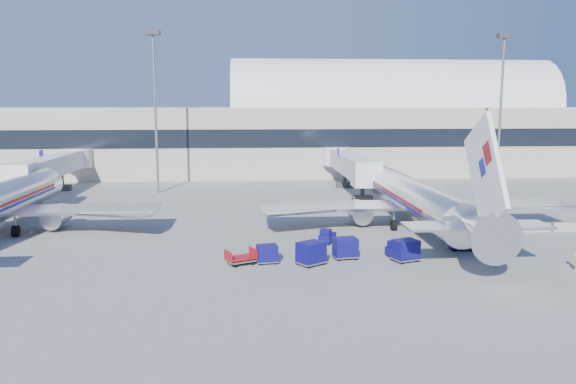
{
  "coord_description": "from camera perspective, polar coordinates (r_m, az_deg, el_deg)",
  "views": [
    {
      "loc": [
        -7.23,
        -50.67,
        12.54
      ],
      "look_at": [
        -3.07,
        6.0,
        3.65
      ],
      "focal_mm": 35.0,
      "sensor_mm": 36.0,
      "label": 1
    }
  ],
  "objects": [
    {
      "name": "cart_solo_near",
      "position": [
        46.39,
        11.85,
        -5.78
      ],
      "size": [
        2.43,
        2.16,
        1.77
      ],
      "rotation": [
        0.0,
        0.0,
        0.37
      ],
      "color": "#0C0A52",
      "rests_on": "ground"
    },
    {
      "name": "barrier_mid",
      "position": [
        61.11,
        23.78,
        -3.29
      ],
      "size": [
        3.0,
        0.55,
        0.9
      ],
      "primitive_type": "cube",
      "color": "#9E9E96",
      "rests_on": "ground"
    },
    {
      "name": "cart_open_red",
      "position": [
        44.85,
        -4.8,
        -6.81
      ],
      "size": [
        2.69,
        2.36,
        0.6
      ],
      "rotation": [
        0.0,
        0.0,
        0.42
      ],
      "color": "slate",
      "rests_on": "ground"
    },
    {
      "name": "tug_lead",
      "position": [
        47.85,
        11.04,
        -5.73
      ],
      "size": [
        2.15,
        1.33,
        1.31
      ],
      "rotation": [
        0.0,
        0.0,
        0.17
      ],
      "color": "#0C0A52",
      "rests_on": "ground"
    },
    {
      "name": "ground",
      "position": [
        52.7,
        3.83,
        -4.9
      ],
      "size": [
        260.0,
        260.0,
        0.0
      ],
      "primitive_type": "plane",
      "color": "gray",
      "rests_on": "ground"
    },
    {
      "name": "cart_solo_far",
      "position": [
        50.84,
        20.76,
        -4.93
      ],
      "size": [
        2.38,
        2.18,
        1.7
      ],
      "rotation": [
        0.0,
        0.0,
        -0.47
      ],
      "color": "#0C0A52",
      "rests_on": "ground"
    },
    {
      "name": "tug_right",
      "position": [
        51.22,
        17.24,
        -4.89
      ],
      "size": [
        2.5,
        1.55,
        1.52
      ],
      "rotation": [
        0.0,
        0.0,
        -0.17
      ],
      "color": "#0C0A52",
      "rests_on": "ground"
    },
    {
      "name": "barrier_near",
      "position": [
        59.64,
        20.97,
        -3.41
      ],
      "size": [
        3.0,
        0.55,
        0.9
      ],
      "primitive_type": "cube",
      "color": "#9E9E96",
      "rests_on": "ground"
    },
    {
      "name": "cart_train_c",
      "position": [
        44.95,
        -2.13,
        -6.27
      ],
      "size": [
        1.85,
        1.51,
        1.48
      ],
      "rotation": [
        0.0,
        0.0,
        0.14
      ],
      "color": "#0C0A52",
      "rests_on": "ground"
    },
    {
      "name": "mast_east",
      "position": [
        88.88,
        20.89,
        9.77
      ],
      "size": [
        2.0,
        1.2,
        22.6
      ],
      "color": "slate",
      "rests_on": "ground"
    },
    {
      "name": "terminal",
      "position": [
        106.94,
        -7.65,
        6.12
      ],
      "size": [
        170.0,
        28.15,
        21.0
      ],
      "color": "#B2AA9E",
      "rests_on": "ground"
    },
    {
      "name": "mast_west",
      "position": [
        81.71,
        -13.4,
        10.23
      ],
      "size": [
        2.0,
        1.2,
        22.6
      ],
      "color": "slate",
      "rests_on": "ground"
    },
    {
      "name": "airliner_main",
      "position": [
        58.6,
        12.97,
        -0.78
      ],
      "size": [
        32.0,
        37.26,
        12.07
      ],
      "color": "silver",
      "rests_on": "ground"
    },
    {
      "name": "cart_train_b",
      "position": [
        44.44,
        2.35,
        -6.19
      ],
      "size": [
        2.63,
        2.5,
        1.84
      ],
      "rotation": [
        0.0,
        0.0,
        0.6
      ],
      "color": "#0C0A52",
      "rests_on": "ground"
    },
    {
      "name": "tug_left",
      "position": [
        51.52,
        3.97,
        -4.51
      ],
      "size": [
        1.89,
        2.32,
        1.35
      ],
      "rotation": [
        0.0,
        0.0,
        1.08
      ],
      "color": "#0C0A52",
      "rests_on": "ground"
    },
    {
      "name": "jetbridge_mid",
      "position": [
        86.32,
        -22.54,
        2.48
      ],
      "size": [
        4.4,
        27.5,
        6.25
      ],
      "color": "silver",
      "rests_on": "ground"
    },
    {
      "name": "barrier_far",
      "position": [
        62.72,
        26.45,
        -3.17
      ],
      "size": [
        3.0,
        0.55,
        0.9
      ],
      "primitive_type": "cube",
      "color": "#9E9E96",
      "rests_on": "ground"
    },
    {
      "name": "jetbridge_near",
      "position": [
        83.26,
        6.1,
        2.9
      ],
      "size": [
        4.4,
        27.5,
        6.25
      ],
      "color": "silver",
      "rests_on": "ground"
    },
    {
      "name": "cart_train_a",
      "position": [
        46.43,
        5.85,
        -5.65
      ],
      "size": [
        2.16,
        1.76,
        1.73
      ],
      "rotation": [
        0.0,
        0.0,
        0.14
      ],
      "color": "#0C0A52",
      "rests_on": "ground"
    }
  ]
}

